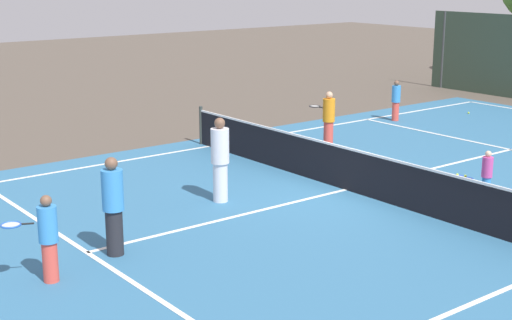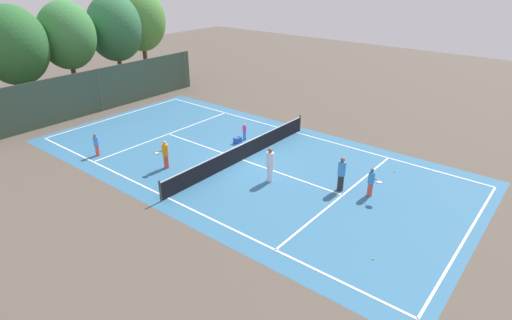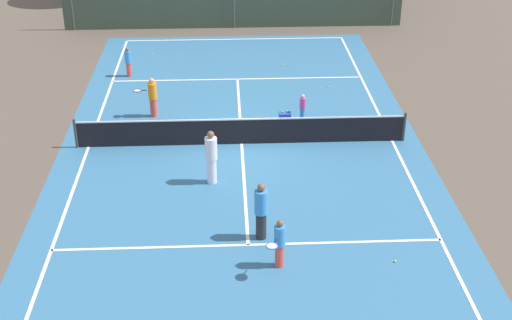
{
  "view_description": "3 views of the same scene",
  "coord_description": "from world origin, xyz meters",
  "px_view_note": "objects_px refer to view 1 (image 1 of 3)",
  "views": [
    {
      "loc": [
        11.73,
        -11.73,
        4.88
      ],
      "look_at": [
        -0.89,
        -1.91,
        0.82
      ],
      "focal_mm": 52.87,
      "sensor_mm": 36.0,
      "label": 1
    },
    {
      "loc": [
        -16.34,
        -14.15,
        10.19
      ],
      "look_at": [
        -1.04,
        -1.84,
        0.92
      ],
      "focal_mm": 29.33,
      "sensor_mm": 36.0,
      "label": 2
    },
    {
      "loc": [
        -0.55,
        -22.83,
        11.41
      ],
      "look_at": [
        0.38,
        -2.95,
        0.88
      ],
      "focal_mm": 49.47,
      "sensor_mm": 36.0,
      "label": 3
    }
  ],
  "objects_px": {
    "tennis_ball_3": "(424,211)",
    "tennis_ball_2": "(469,113)",
    "player_1": "(220,159)",
    "player_2": "(113,206)",
    "ball_crate": "(460,185)",
    "player_5": "(328,119)",
    "player_4": "(47,237)",
    "player_0": "(396,100)",
    "tennis_ball_5": "(338,163)",
    "player_3": "(487,175)"
  },
  "relations": [
    {
      "from": "tennis_ball_3",
      "to": "tennis_ball_2",
      "type": "bearing_deg",
      "value": 122.34
    },
    {
      "from": "player_1",
      "to": "tennis_ball_3",
      "type": "bearing_deg",
      "value": 42.05
    },
    {
      "from": "player_1",
      "to": "tennis_ball_2",
      "type": "relative_size",
      "value": 27.94
    },
    {
      "from": "player_1",
      "to": "player_2",
      "type": "relative_size",
      "value": 1.04
    },
    {
      "from": "ball_crate",
      "to": "tennis_ball_2",
      "type": "height_order",
      "value": "ball_crate"
    },
    {
      "from": "player_1",
      "to": "player_5",
      "type": "relative_size",
      "value": 1.16
    },
    {
      "from": "player_2",
      "to": "player_4",
      "type": "bearing_deg",
      "value": -73.4
    },
    {
      "from": "player_0",
      "to": "tennis_ball_5",
      "type": "distance_m",
      "value": 6.34
    },
    {
      "from": "tennis_ball_5",
      "to": "tennis_ball_2",
      "type": "bearing_deg",
      "value": 105.04
    },
    {
      "from": "player_1",
      "to": "tennis_ball_3",
      "type": "xyz_separation_m",
      "value": [
        3.2,
        2.89,
        -0.91
      ]
    },
    {
      "from": "ball_crate",
      "to": "tennis_ball_3",
      "type": "bearing_deg",
      "value": -76.18
    },
    {
      "from": "player_0",
      "to": "player_5",
      "type": "distance_m",
      "value": 4.64
    },
    {
      "from": "player_0",
      "to": "player_1",
      "type": "height_order",
      "value": "player_1"
    },
    {
      "from": "player_3",
      "to": "tennis_ball_3",
      "type": "distance_m",
      "value": 1.84
    },
    {
      "from": "player_1",
      "to": "tennis_ball_5",
      "type": "relative_size",
      "value": 27.94
    },
    {
      "from": "player_5",
      "to": "tennis_ball_2",
      "type": "distance_m",
      "value": 7.42
    },
    {
      "from": "ball_crate",
      "to": "tennis_ball_3",
      "type": "height_order",
      "value": "ball_crate"
    },
    {
      "from": "tennis_ball_2",
      "to": "tennis_ball_5",
      "type": "relative_size",
      "value": 1.0
    },
    {
      "from": "player_2",
      "to": "ball_crate",
      "type": "height_order",
      "value": "player_2"
    },
    {
      "from": "player_5",
      "to": "tennis_ball_2",
      "type": "xyz_separation_m",
      "value": [
        -0.69,
        7.34,
        -0.79
      ]
    },
    {
      "from": "player_4",
      "to": "ball_crate",
      "type": "bearing_deg",
      "value": 84.3
    },
    {
      "from": "player_1",
      "to": "tennis_ball_2",
      "type": "distance_m",
      "value": 13.09
    },
    {
      "from": "player_2",
      "to": "player_3",
      "type": "distance_m",
      "value": 8.17
    },
    {
      "from": "player_0",
      "to": "player_4",
      "type": "relative_size",
      "value": 0.92
    },
    {
      "from": "player_2",
      "to": "player_4",
      "type": "height_order",
      "value": "player_2"
    },
    {
      "from": "player_4",
      "to": "ball_crate",
      "type": "distance_m",
      "value": 9.36
    },
    {
      "from": "player_3",
      "to": "ball_crate",
      "type": "xyz_separation_m",
      "value": [
        -0.68,
        0.0,
        -0.38
      ]
    },
    {
      "from": "player_5",
      "to": "ball_crate",
      "type": "relative_size",
      "value": 3.52
    },
    {
      "from": "player_2",
      "to": "ball_crate",
      "type": "relative_size",
      "value": 3.93
    },
    {
      "from": "player_0",
      "to": "ball_crate",
      "type": "height_order",
      "value": "player_0"
    },
    {
      "from": "player_1",
      "to": "player_2",
      "type": "xyz_separation_m",
      "value": [
        1.43,
        -3.28,
        -0.04
      ]
    },
    {
      "from": "player_3",
      "to": "tennis_ball_3",
      "type": "xyz_separation_m",
      "value": [
        -0.25,
        -1.75,
        -0.53
      ]
    },
    {
      "from": "ball_crate",
      "to": "tennis_ball_2",
      "type": "xyz_separation_m",
      "value": [
        -5.79,
        8.07,
        -0.15
      ]
    },
    {
      "from": "player_0",
      "to": "player_2",
      "type": "distance_m",
      "value": 14.04
    },
    {
      "from": "ball_crate",
      "to": "player_1",
      "type": "bearing_deg",
      "value": -120.86
    },
    {
      "from": "tennis_ball_2",
      "to": "tennis_ball_5",
      "type": "distance_m",
      "value": 8.77
    },
    {
      "from": "player_5",
      "to": "player_4",
      "type": "bearing_deg",
      "value": -67.4
    },
    {
      "from": "player_4",
      "to": "ball_crate",
      "type": "xyz_separation_m",
      "value": [
        0.93,
        9.3,
        -0.57
      ]
    },
    {
      "from": "player_4",
      "to": "player_5",
      "type": "height_order",
      "value": "player_5"
    },
    {
      "from": "player_0",
      "to": "player_5",
      "type": "xyz_separation_m",
      "value": [
        1.44,
        -4.41,
        0.13
      ]
    },
    {
      "from": "ball_crate",
      "to": "tennis_ball_3",
      "type": "xyz_separation_m",
      "value": [
        0.43,
        -1.75,
        -0.15
      ]
    },
    {
      "from": "player_4",
      "to": "player_5",
      "type": "distance_m",
      "value": 10.86
    },
    {
      "from": "tennis_ball_3",
      "to": "tennis_ball_5",
      "type": "bearing_deg",
      "value": 161.18
    },
    {
      "from": "tennis_ball_3",
      "to": "player_2",
      "type": "bearing_deg",
      "value": -106.03
    },
    {
      "from": "player_0",
      "to": "tennis_ball_3",
      "type": "distance_m",
      "value": 9.81
    },
    {
      "from": "player_5",
      "to": "player_2",
      "type": "bearing_deg",
      "value": -66.49
    },
    {
      "from": "player_3",
      "to": "player_4",
      "type": "xyz_separation_m",
      "value": [
        -1.6,
        -9.3,
        0.19
      ]
    },
    {
      "from": "player_2",
      "to": "tennis_ball_3",
      "type": "distance_m",
      "value": 6.47
    },
    {
      "from": "player_5",
      "to": "tennis_ball_3",
      "type": "bearing_deg",
      "value": -24.1
    },
    {
      "from": "ball_crate",
      "to": "tennis_ball_2",
      "type": "distance_m",
      "value": 9.93
    }
  ]
}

